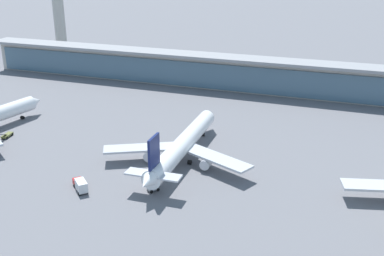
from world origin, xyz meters
TOP-DOWN VIEW (x-y plane):
  - ground_plane at (0.00, 0.00)m, footprint 1200.00×1200.00m
  - airliner_centre_stand at (0.20, 10.49)m, footprint 44.59×57.96m
  - service_truck_mid_apron_olive at (-60.75, 7.71)m, footprint 2.66×6.94m
  - service_truck_by_tail_red at (-17.49, -15.33)m, footprint 6.92×6.65m
  - service_truck_at_far_stand_grey at (0.05, -9.24)m, footprint 3.00×3.33m
  - terminal_building at (0.00, 88.38)m, footprint 263.29×12.80m

SIDE VIEW (x-z plane):
  - ground_plane at x=0.00m, z-range 0.00..0.00m
  - service_truck_mid_apron_olive at x=-60.75m, z-range -0.54..2.16m
  - service_truck_at_far_stand_grey at x=0.05m, z-range -0.15..1.90m
  - service_truck_by_tail_red at x=-17.49m, z-range 0.14..3.24m
  - airliner_centre_stand at x=0.20m, z-range -2.86..12.58m
  - terminal_building at x=0.00m, z-range 0.27..15.47m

